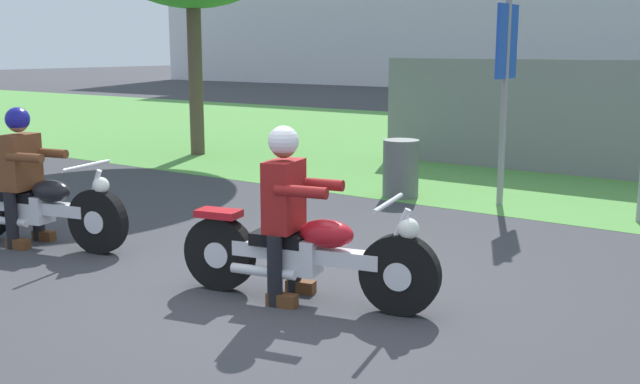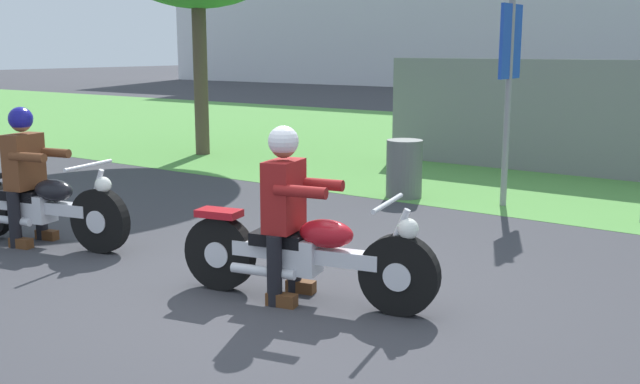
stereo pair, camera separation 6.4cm
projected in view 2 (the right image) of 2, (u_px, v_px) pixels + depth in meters
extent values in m
plane|color=#38383D|center=(262.00, 300.00, 5.91)|extent=(120.00, 120.00, 0.00)
cube|color=#549342|center=(609.00, 155.00, 13.85)|extent=(60.00, 12.00, 0.01)
cylinder|color=black|center=(399.00, 275.00, 5.55)|extent=(0.63, 0.25, 0.62)
cylinder|color=silver|center=(399.00, 275.00, 5.55)|extent=(0.24, 0.18, 0.22)
cylinder|color=black|center=(220.00, 253.00, 6.14)|extent=(0.63, 0.25, 0.62)
cylinder|color=silver|center=(220.00, 253.00, 6.14)|extent=(0.24, 0.18, 0.22)
cube|color=silver|center=(305.00, 254.00, 5.83)|extent=(1.23, 0.41, 0.12)
cube|color=silver|center=(299.00, 255.00, 5.85)|extent=(0.37, 0.31, 0.28)
ellipsoid|color=#B2141E|center=(326.00, 234.00, 5.72)|extent=(0.48, 0.33, 0.22)
cube|color=black|center=(280.00, 239.00, 5.89)|extent=(0.48, 0.33, 0.10)
cube|color=#B2141E|center=(219.00, 213.00, 6.07)|extent=(0.40, 0.27, 0.06)
cylinder|color=silver|center=(393.00, 242.00, 5.52)|extent=(0.26, 0.10, 0.53)
cylinder|color=silver|center=(388.00, 203.00, 5.48)|extent=(0.18, 0.65, 0.04)
sphere|color=white|center=(408.00, 229.00, 5.45)|extent=(0.16, 0.16, 0.16)
cylinder|color=silver|center=(263.00, 271.00, 5.84)|extent=(0.55, 0.20, 0.08)
cylinder|color=black|center=(294.00, 259.00, 6.08)|extent=(0.12, 0.12, 0.56)
cube|color=#593319|center=(301.00, 286.00, 6.10)|extent=(0.26, 0.15, 0.10)
cylinder|color=black|center=(274.00, 271.00, 5.75)|extent=(0.12, 0.12, 0.56)
cube|color=#593319|center=(282.00, 300.00, 5.78)|extent=(0.26, 0.15, 0.10)
cube|color=maroon|center=(284.00, 196.00, 5.81)|extent=(0.30, 0.42, 0.56)
cylinder|color=maroon|center=(318.00, 184.00, 5.86)|extent=(0.43, 0.18, 0.09)
cylinder|color=maroon|center=(300.00, 192.00, 5.56)|extent=(0.43, 0.18, 0.09)
sphere|color=#996B4C|center=(283.00, 145.00, 5.73)|extent=(0.20, 0.20, 0.20)
sphere|color=silver|center=(283.00, 141.00, 5.73)|extent=(0.24, 0.24, 0.24)
cylinder|color=black|center=(100.00, 221.00, 7.24)|extent=(0.65, 0.26, 0.64)
cylinder|color=silver|center=(100.00, 221.00, 7.24)|extent=(0.25, 0.19, 0.22)
cube|color=silver|center=(41.00, 206.00, 7.51)|extent=(1.18, 0.40, 0.12)
cube|color=silver|center=(37.00, 208.00, 7.53)|extent=(0.37, 0.31, 0.28)
ellipsoid|color=black|center=(54.00, 190.00, 7.41)|extent=(0.48, 0.33, 0.22)
cube|color=black|center=(23.00, 195.00, 7.58)|extent=(0.48, 0.33, 0.10)
cylinder|color=silver|center=(94.00, 195.00, 7.21)|extent=(0.26, 0.10, 0.53)
cylinder|color=silver|center=(89.00, 165.00, 7.18)|extent=(0.18, 0.65, 0.04)
sphere|color=white|center=(103.00, 185.00, 7.15)|extent=(0.16, 0.16, 0.16)
cylinder|color=silver|center=(9.00, 220.00, 7.53)|extent=(0.55, 0.20, 0.08)
cylinder|color=black|center=(41.00, 212.00, 7.76)|extent=(0.12, 0.12, 0.57)
cube|color=#593319|center=(47.00, 235.00, 7.78)|extent=(0.26, 0.15, 0.10)
cylinder|color=black|center=(15.00, 220.00, 7.44)|extent=(0.12, 0.12, 0.57)
cube|color=#593319|center=(21.00, 243.00, 7.46)|extent=(0.26, 0.15, 0.10)
cube|color=brown|center=(24.00, 161.00, 7.49)|extent=(0.30, 0.42, 0.56)
cylinder|color=brown|center=(52.00, 153.00, 7.55)|extent=(0.43, 0.18, 0.09)
cylinder|color=brown|center=(27.00, 157.00, 7.24)|extent=(0.43, 0.18, 0.09)
sphere|color=#996B4C|center=(21.00, 122.00, 7.42)|extent=(0.20, 0.20, 0.20)
sphere|color=navy|center=(21.00, 119.00, 7.41)|extent=(0.24, 0.24, 0.24)
cylinder|color=brown|center=(201.00, 77.00, 13.77)|extent=(0.26, 0.26, 2.87)
cylinder|color=#595E5B|center=(404.00, 169.00, 9.93)|extent=(0.48, 0.48, 0.77)
cylinder|color=gray|center=(508.00, 103.00, 9.23)|extent=(0.08, 0.08, 2.60)
cube|color=#1E47B2|center=(511.00, 42.00, 9.08)|extent=(0.04, 0.60, 0.90)
cube|color=slate|center=(591.00, 119.00, 11.39)|extent=(7.00, 0.06, 1.80)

